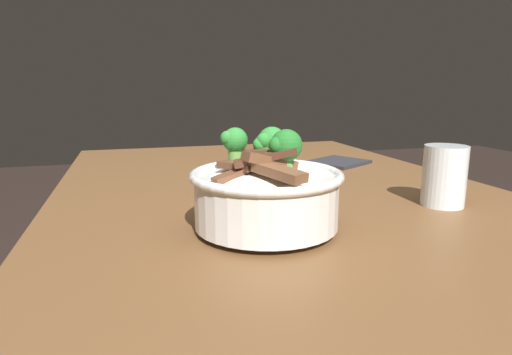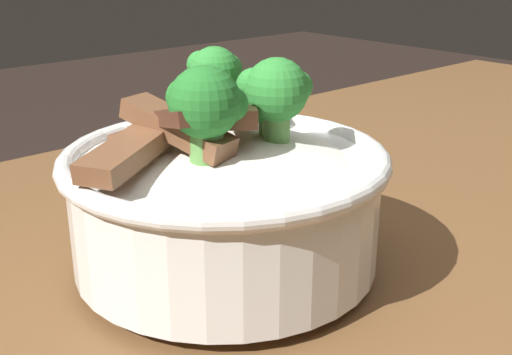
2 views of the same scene
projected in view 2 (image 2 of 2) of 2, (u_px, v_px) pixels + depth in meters
The scene contains 1 object.
rice_bowl at pixel (225, 187), 0.40m from camera, with size 0.20×0.20×0.14m.
Camera 2 is at (-0.31, -0.20, 0.97)m, focal length 45.10 mm.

